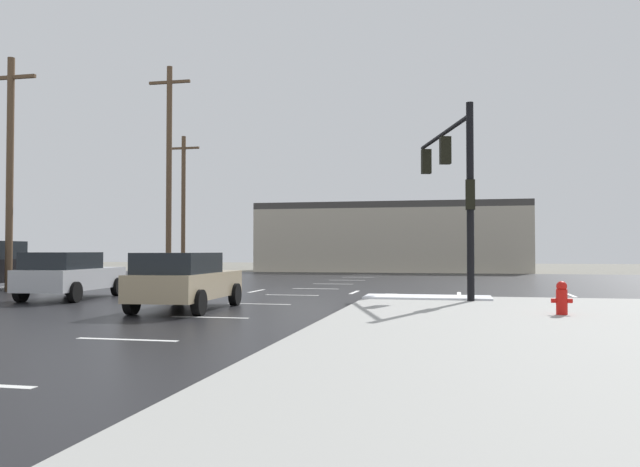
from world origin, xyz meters
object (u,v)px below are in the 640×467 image
fire_hydrant (562,298)px  utility_pole_far (169,170)px  utility_pole_distant (183,202)px  traffic_signal_mast (454,173)px  utility_pole_mid (10,169)px  sedan_tan (185,280)px  sedan_silver (70,274)px

fire_hydrant → utility_pole_far: (-16.61, 13.80, 5.18)m
fire_hydrant → utility_pole_distant: size_ratio=0.09×
utility_pole_distant → traffic_signal_mast: bearing=-45.9°
utility_pole_far → utility_pole_mid: bearing=-114.2°
fire_hydrant → sedan_tan: (-9.73, 0.36, 0.32)m
utility_pole_far → sedan_silver: bearing=-82.3°
traffic_signal_mast → sedan_tan: bearing=109.0°
sedan_silver → sedan_tan: same height
fire_hydrant → utility_pole_far: bearing=140.3°
sedan_silver → utility_pole_mid: 6.98m
traffic_signal_mast → utility_pole_mid: 17.48m
sedan_tan → utility_pole_distant: size_ratio=0.49×
traffic_signal_mast → utility_pole_distant: 25.61m
utility_pole_distant → utility_pole_mid: bearing=-88.8°
traffic_signal_mast → sedan_silver: (-12.69, -2.15, -3.35)m
sedan_tan → utility_pole_mid: bearing=57.0°
utility_pole_mid → utility_pole_distant: (-0.37, 17.47, -0.05)m
sedan_silver → utility_pole_distant: size_ratio=0.50×
fire_hydrant → utility_pole_mid: size_ratio=0.08×
sedan_tan → utility_pole_far: bearing=24.5°
sedan_tan → utility_pole_mid: 12.54m
sedan_silver → utility_pole_far: (-1.42, 10.51, 4.86)m
utility_pole_mid → sedan_tan: bearing=-30.4°
sedan_silver → fire_hydrant: bearing=-107.3°
utility_pole_mid → utility_pole_far: 8.20m
sedan_tan → traffic_signal_mast: bearing=-57.5°
traffic_signal_mast → utility_pole_distant: (-17.82, 18.39, 0.68)m
traffic_signal_mast → sedan_silver: traffic_signal_mast is taller
fire_hydrant → sedan_silver: bearing=167.8°
sedan_silver → utility_pole_far: utility_pole_far is taller
sedan_tan → utility_pole_distant: utility_pole_distant is taller
sedan_silver → utility_pole_distant: bearing=8.9°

